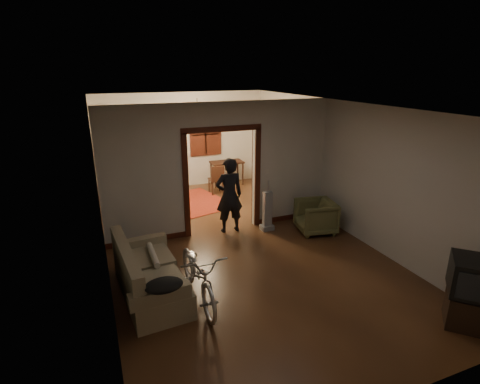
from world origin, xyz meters
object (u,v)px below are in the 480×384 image
bicycle (198,274)px  desk (227,173)px  armchair (315,217)px  sofa (150,270)px  person (229,195)px  locker (143,163)px

bicycle → desk: (2.50, 5.56, -0.10)m
armchair → sofa: bearing=-62.9°
bicycle → person: (1.35, 2.26, 0.37)m
bicycle → sofa: bearing=146.6°
sofa → person: size_ratio=1.14×
armchair → person: size_ratio=0.48×
sofa → bicycle: (0.66, -0.43, 0.02)m
bicycle → armchair: size_ratio=2.21×
sofa → armchair: (3.74, 1.08, -0.08)m
sofa → armchair: 3.89m
sofa → person: 2.75m
sofa → bicycle: bearing=-37.5°
person → locker: (-1.37, 3.18, 0.11)m
bicycle → armchair: 3.43m
bicycle → locker: bearing=90.1°
bicycle → person: bearing=59.0°
person → locker: locker is taller
armchair → desk: 4.09m
armchair → person: bearing=-102.5°
locker → armchair: bearing=-57.2°
sofa → desk: 6.02m
armchair → locker: (-3.10, 3.93, 0.58)m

